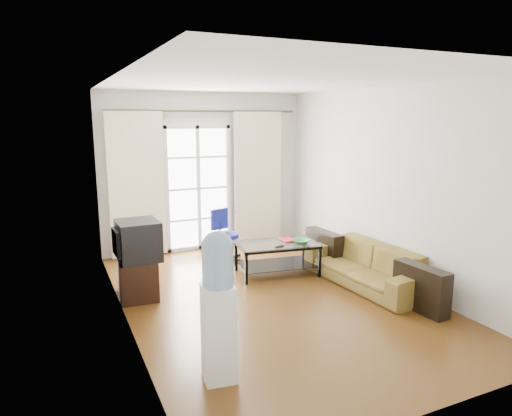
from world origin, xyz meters
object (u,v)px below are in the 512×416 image
at_px(coffee_table, 277,254).
at_px(tv_stand, 138,277).
at_px(task_chair, 226,245).
at_px(water_cooler, 218,304).
at_px(sofa, 366,265).
at_px(crt_tv, 136,240).

bearing_deg(coffee_table, tv_stand, -180.00).
xyz_separation_m(task_chair, water_cooler, (-1.29, -3.23, 0.47)).
relative_size(sofa, coffee_table, 1.57).
bearing_deg(water_cooler, task_chair, 76.18).
xyz_separation_m(tv_stand, task_chair, (1.58, 0.97, -0.01)).
height_order(crt_tv, water_cooler, water_cooler).
bearing_deg(water_cooler, crt_tv, 105.61).
height_order(coffee_table, tv_stand, tv_stand).
distance_m(crt_tv, task_chair, 1.96).
bearing_deg(crt_tv, tv_stand, 87.02).
relative_size(crt_tv, task_chair, 0.70).
xyz_separation_m(coffee_table, crt_tv, (-2.02, -0.06, 0.45)).
bearing_deg(task_chair, tv_stand, -166.38).
distance_m(crt_tv, water_cooler, 2.21).
bearing_deg(tv_stand, coffee_table, 4.90).
distance_m(tv_stand, crt_tv, 0.51).
relative_size(crt_tv, water_cooler, 0.42).
bearing_deg(water_cooler, sofa, 34.97).
bearing_deg(tv_stand, water_cooler, -77.70).
distance_m(coffee_table, tv_stand, 2.02).
height_order(sofa, water_cooler, water_cooler).
xyz_separation_m(sofa, task_chair, (-1.35, 1.88, -0.04)).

